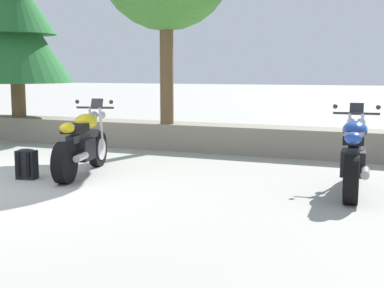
% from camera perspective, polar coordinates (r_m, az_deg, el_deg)
% --- Properties ---
extents(stone_wall, '(36.00, 0.80, 0.55)m').
position_cam_1_polar(stone_wall, '(11.82, -6.27, 1.11)').
color(stone_wall, gray).
rests_on(stone_wall, ground).
extents(motorcycle_yellow_near_left, '(0.83, 2.04, 1.18)m').
position_cam_1_polar(motorcycle_yellow_near_left, '(8.69, -11.62, -0.01)').
color(motorcycle_yellow_near_left, black).
rests_on(motorcycle_yellow_near_left, ground).
extents(motorcycle_blue_centre, '(0.67, 2.07, 1.18)m').
position_cam_1_polar(motorcycle_blue_centre, '(7.60, 16.97, -1.29)').
color(motorcycle_blue_centre, black).
rests_on(motorcycle_blue_centre, ground).
extents(rider_backpack, '(0.33, 0.30, 0.47)m').
position_cam_1_polar(rider_backpack, '(8.54, -17.29, -1.98)').
color(rider_backpack, black).
rests_on(rider_backpack, ground).
extents(pine_tree_far_left, '(2.65, 2.65, 4.03)m').
position_cam_1_polar(pine_tree_far_left, '(13.56, -18.44, 11.97)').
color(pine_tree_far_left, brown).
rests_on(pine_tree_far_left, stone_wall).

